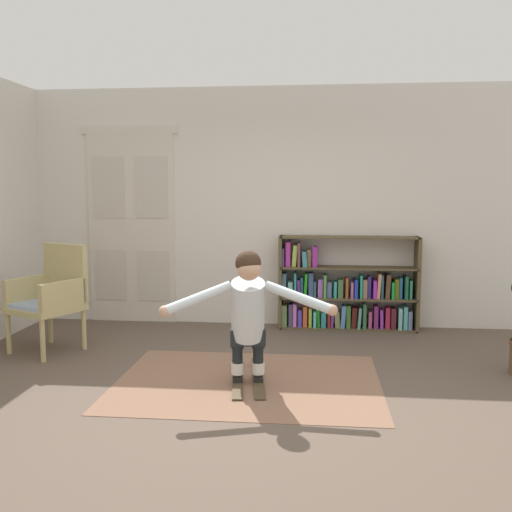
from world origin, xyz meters
TOP-DOWN VIEW (x-y plane):
  - ground_plane at (0.00, 0.00)m, footprint 7.20×7.20m
  - back_wall at (0.00, 2.60)m, footprint 6.00×0.10m
  - double_door at (-1.76, 2.54)m, footprint 1.22×0.05m
  - rug at (-0.04, 0.34)m, footprint 2.29×1.75m
  - bookshelf at (0.87, 2.39)m, footprint 1.65×0.30m
  - wicker_chair at (-2.18, 1.15)m, footprint 0.80×0.80m
  - skis_pair at (-0.05, 0.37)m, footprint 0.39×0.97m
  - person_skier at (-0.02, 0.19)m, footprint 1.40×0.70m

SIDE VIEW (x-z plane):
  - ground_plane at x=0.00m, z-range 0.00..0.00m
  - rug at x=-0.04m, z-range 0.00..0.01m
  - skis_pair at x=-0.05m, z-range -0.01..0.06m
  - bookshelf at x=0.87m, z-range -0.10..1.01m
  - wicker_chair at x=-2.18m, z-range 0.03..1.13m
  - person_skier at x=-0.02m, z-range 0.13..1.24m
  - double_door at x=-1.76m, z-range 0.01..2.46m
  - back_wall at x=0.00m, z-range 0.00..2.90m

